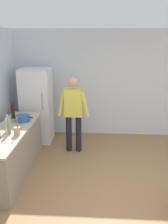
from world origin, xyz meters
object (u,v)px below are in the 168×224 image
object	(u,v)px
person	(73,110)
cooking_pot	(23,118)
bottle_water_clear	(8,124)
refrigerator	(37,106)
bottle_wine_dark	(13,111)
utensil_jar	(17,131)
bottle_vinegar_tall	(9,126)

from	to	relation	value
person	cooking_pot	world-z (taller)	person
bottle_water_clear	cooking_pot	bearing A→B (deg)	78.27
refrigerator	bottle_water_clear	size ratio (longest dim) A/B	6.00
cooking_pot	bottle_water_clear	xyz separation A→B (m)	(-0.11, -0.53, 0.07)
person	bottle_wine_dark	world-z (taller)	person
utensil_jar	bottle_water_clear	distance (m)	0.29
refrigerator	utensil_jar	size ratio (longest dim) A/B	5.62
bottle_vinegar_tall	bottle_wine_dark	bearing A→B (deg)	104.30
bottle_wine_dark	refrigerator	bearing A→B (deg)	75.14
refrigerator	bottle_vinegar_tall	xyz separation A→B (m)	(-0.04, -1.79, 0.14)
refrigerator	bottle_water_clear	xyz separation A→B (m)	(-0.11, -1.66, 0.13)
bottle_wine_dark	bottle_water_clear	size ratio (longest dim) A/B	1.13
cooking_pot	bottle_wine_dark	world-z (taller)	bottle_wine_dark
person	utensil_jar	xyz separation A→B (m)	(-0.84, -1.29, 0.00)
person	bottle_vinegar_tall	world-z (taller)	person
cooking_pot	bottle_vinegar_tall	bearing A→B (deg)	-93.63
utensil_jar	bottle_water_clear	bearing A→B (deg)	141.68
refrigerator	person	world-z (taller)	refrigerator
cooking_pot	bottle_vinegar_tall	xyz separation A→B (m)	(-0.04, -0.66, 0.08)
bottle_vinegar_tall	bottle_water_clear	distance (m)	0.15
person	bottle_water_clear	distance (m)	1.54
bottle_water_clear	utensil_jar	bearing A→B (deg)	-38.32
bottle_water_clear	bottle_wine_dark	bearing A→B (deg)	101.52
bottle_wine_dark	bottle_water_clear	world-z (taller)	bottle_wine_dark
refrigerator	bottle_water_clear	distance (m)	1.67
refrigerator	utensil_jar	distance (m)	1.84
refrigerator	cooking_pot	distance (m)	1.13
utensil_jar	bottle_wine_dark	world-z (taller)	bottle_wine_dark
bottle_wine_dark	person	bearing A→B (deg)	18.72
person	utensil_jar	world-z (taller)	person
person	bottle_wine_dark	bearing A→B (deg)	-161.28
cooking_pot	utensil_jar	bearing A→B (deg)	-80.86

